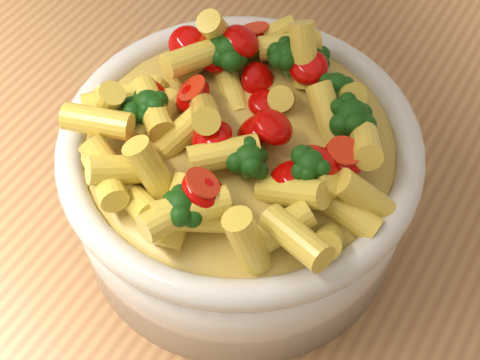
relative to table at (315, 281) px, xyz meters
The scene contains 3 objects.
table is the anchor object (origin of this frame).
serving_bowl 0.18m from the table, 154.12° to the right, with size 0.27×0.27×0.12m.
pasta_salad 0.25m from the table, 154.12° to the right, with size 0.22×0.22×0.05m.
Camera 1 is at (0.10, -0.30, 1.39)m, focal length 50.00 mm.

